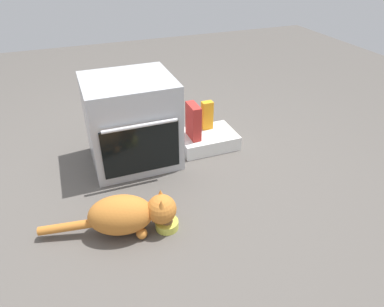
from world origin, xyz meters
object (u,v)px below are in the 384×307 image
(cat, at_px, (128,214))
(cereal_box, at_px, (193,121))
(oven, at_px, (131,122))
(pantry_cabinet, at_px, (207,140))
(food_bowl, at_px, (167,224))
(juice_carton, at_px, (207,115))

(cat, xyz_separation_m, cereal_box, (0.69, 0.73, 0.12))
(oven, bearing_deg, cat, -105.11)
(pantry_cabinet, bearing_deg, cereal_box, -174.29)
(food_bowl, distance_m, cereal_box, 0.94)
(cat, height_order, juice_carton, juice_carton)
(cat, bearing_deg, food_bowl, -0.00)
(food_bowl, bearing_deg, cereal_box, 58.93)
(oven, relative_size, pantry_cabinet, 1.41)
(oven, relative_size, cereal_box, 2.35)
(cat, bearing_deg, pantry_cabinet, 56.47)
(pantry_cabinet, bearing_deg, cat, -137.45)
(food_bowl, height_order, cat, cat)
(pantry_cabinet, bearing_deg, juice_carton, 68.30)
(pantry_cabinet, xyz_separation_m, juice_carton, (0.03, 0.08, 0.18))
(cereal_box, bearing_deg, oven, 176.26)
(oven, relative_size, food_bowl, 4.72)
(oven, distance_m, cat, 0.81)
(oven, xyz_separation_m, cat, (-0.21, -0.76, -0.19))
(food_bowl, height_order, juice_carton, juice_carton)
(oven, relative_size, juice_carton, 2.74)
(oven, distance_m, cereal_box, 0.49)
(cereal_box, bearing_deg, cat, -133.15)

